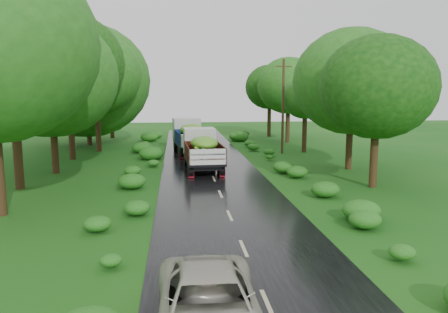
{
  "coord_description": "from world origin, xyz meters",
  "views": [
    {
      "loc": [
        -2.24,
        -14.27,
        5.44
      ],
      "look_at": [
        0.41,
        10.02,
        1.7
      ],
      "focal_mm": 35.0,
      "sensor_mm": 36.0,
      "label": 1
    }
  ],
  "objects": [
    {
      "name": "trees_right",
      "position": [
        9.09,
        21.4,
        5.64
      ],
      "size": [
        4.67,
        30.74,
        7.8
      ],
      "color": "black",
      "rests_on": "ground"
    },
    {
      "name": "ground",
      "position": [
        0.0,
        0.0,
        0.0
      ],
      "size": [
        120.0,
        120.0,
        0.0
      ],
      "primitive_type": "plane",
      "color": "#104B10",
      "rests_on": "ground"
    },
    {
      "name": "truck_far",
      "position": [
        -1.12,
        23.21,
        1.64
      ],
      "size": [
        3.12,
        7.09,
        2.89
      ],
      "rotation": [
        0.0,
        0.0,
        0.1
      ],
      "color": "black",
      "rests_on": "ground"
    },
    {
      "name": "trees_left",
      "position": [
        -10.24,
        20.76,
        6.88
      ],
      "size": [
        6.2,
        35.27,
        9.49
      ],
      "color": "black",
      "rests_on": "ground"
    },
    {
      "name": "shrubs",
      "position": [
        0.0,
        14.0,
        0.35
      ],
      "size": [
        11.9,
        44.0,
        0.7
      ],
      "color": "#165814",
      "rests_on": "ground"
    },
    {
      "name": "truck_near",
      "position": [
        -0.53,
        15.19,
        1.53
      ],
      "size": [
        2.54,
        6.53,
        2.71
      ],
      "rotation": [
        0.0,
        0.0,
        0.04
      ],
      "color": "black",
      "rests_on": "ground"
    },
    {
      "name": "car",
      "position": [
        -1.59,
        -5.33,
        0.72
      ],
      "size": [
        2.37,
        5.07,
        1.4
      ],
      "primitive_type": "imported",
      "rotation": [
        0.0,
        0.0,
        -0.01
      ],
      "color": "#B8B4A4",
      "rests_on": "road"
    },
    {
      "name": "utility_pole",
      "position": [
        6.77,
        22.16,
        4.11
      ],
      "size": [
        1.4,
        0.23,
        7.98
      ],
      "rotation": [
        0.0,
        0.0,
        0.06
      ],
      "color": "#382616",
      "rests_on": "ground"
    },
    {
      "name": "road",
      "position": [
        0.0,
        5.0,
        0.01
      ],
      "size": [
        6.5,
        80.0,
        0.02
      ],
      "primitive_type": "cube",
      "color": "black",
      "rests_on": "ground"
    },
    {
      "name": "road_lines",
      "position": [
        0.0,
        6.0,
        0.02
      ],
      "size": [
        0.12,
        69.6,
        0.0
      ],
      "color": "#BFB78C",
      "rests_on": "road"
    }
  ]
}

